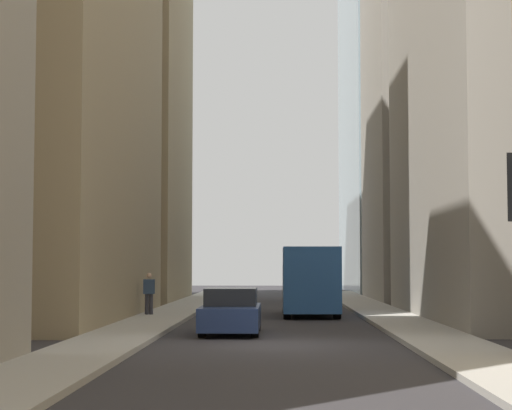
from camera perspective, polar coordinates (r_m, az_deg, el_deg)
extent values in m
plane|color=#302D30|center=(24.45, 1.26, -8.81)|extent=(135.00, 135.00, 0.00)
cube|color=#A8A399|center=(24.87, -9.28, -8.52)|extent=(90.00, 2.20, 0.14)
cube|color=#A8A399|center=(24.85, 11.81, -8.49)|extent=(90.00, 2.20, 0.14)
cube|color=gray|center=(56.25, 12.33, 10.18)|extent=(12.11, 10.00, 31.24)
cube|color=#9E8966|center=(55.04, -9.90, 7.54)|extent=(13.31, 10.00, 25.76)
cube|color=#285699|center=(37.19, 3.46, -4.70)|extent=(4.60, 2.25, 2.60)
cube|color=#38383D|center=(40.39, 3.30, -5.12)|extent=(1.90, 2.25, 1.90)
cube|color=black|center=(40.38, 3.29, -4.27)|extent=(1.92, 2.09, 0.64)
cylinder|color=black|center=(40.46, 4.70, -6.18)|extent=(0.88, 0.28, 0.88)
cylinder|color=black|center=(40.40, 1.90, -6.19)|extent=(0.88, 0.28, 0.88)
cylinder|color=black|center=(35.87, 5.13, -6.48)|extent=(0.88, 0.28, 0.88)
cylinder|color=black|center=(35.80, 1.96, -6.50)|extent=(0.88, 0.28, 0.88)
cube|color=navy|center=(28.17, -1.60, -7.07)|extent=(4.30, 1.78, 0.70)
cube|color=black|center=(28.34, -1.57, -5.80)|extent=(2.10, 1.58, 0.54)
cylinder|color=black|center=(26.81, -0.07, -7.68)|extent=(0.64, 0.22, 0.64)
cylinder|color=black|center=(26.89, -3.42, -7.66)|extent=(0.64, 0.22, 0.64)
cylinder|color=black|center=(29.50, 0.07, -7.32)|extent=(0.64, 0.22, 0.64)
cylinder|color=black|center=(29.58, -2.98, -7.31)|extent=(0.64, 0.22, 0.64)
cylinder|color=#33333D|center=(36.83, -6.64, -6.23)|extent=(0.16, 0.16, 0.82)
cylinder|color=#33333D|center=(36.85, -6.90, -6.23)|extent=(0.16, 0.16, 0.82)
cube|color=navy|center=(36.81, -6.76, -5.13)|extent=(0.26, 0.44, 0.59)
sphere|color=tan|center=(36.80, -6.75, -4.44)|extent=(0.22, 0.22, 0.22)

